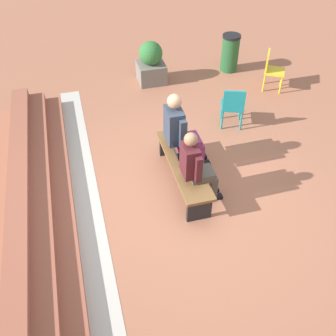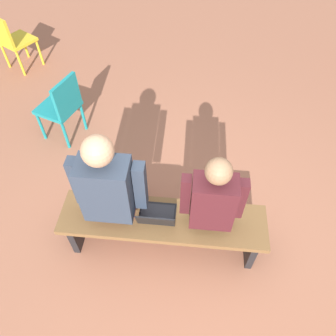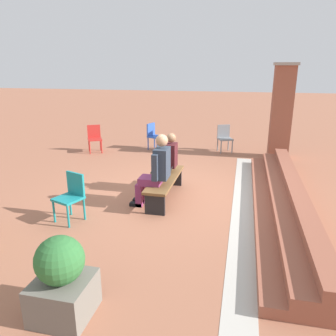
# 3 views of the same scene
# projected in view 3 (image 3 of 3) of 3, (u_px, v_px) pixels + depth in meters

# --- Properties ---
(ground_plane) EXTENTS (60.00, 60.00, 0.00)m
(ground_plane) POSITION_uv_depth(u_px,v_px,m) (174.00, 195.00, 6.91)
(ground_plane) COLOR #9E6047
(concrete_strip) EXTENTS (6.89, 0.40, 0.01)m
(concrete_strip) POSITION_uv_depth(u_px,v_px,m) (243.00, 205.00, 6.41)
(concrete_strip) COLOR #B7B2A8
(concrete_strip) RESTS_ON ground
(brick_steps) EXTENTS (6.09, 0.90, 0.45)m
(brick_steps) POSITION_uv_depth(u_px,v_px,m) (284.00, 200.00, 6.20)
(brick_steps) COLOR #93513D
(brick_steps) RESTS_ON ground
(brick_pillar_left_of_steps) EXTENTS (0.64, 0.64, 2.70)m
(brick_pillar_left_of_steps) POSITION_uv_depth(u_px,v_px,m) (281.00, 111.00, 9.38)
(brick_pillar_left_of_steps) COLOR #93513D
(brick_pillar_left_of_steps) RESTS_ON ground
(bench) EXTENTS (1.80, 0.44, 0.45)m
(bench) POSITION_uv_depth(u_px,v_px,m) (165.00, 182.00, 6.65)
(bench) COLOR brown
(bench) RESTS_ON ground
(person_student) EXTENTS (0.51, 0.64, 1.29)m
(person_student) POSITION_uv_depth(u_px,v_px,m) (167.00, 160.00, 6.93)
(person_student) COLOR #4C473D
(person_student) RESTS_ON ground
(person_adult) EXTENTS (0.59, 0.74, 1.42)m
(person_adult) POSITION_uv_depth(u_px,v_px,m) (156.00, 169.00, 6.15)
(person_adult) COLOR #7F2D5B
(person_adult) RESTS_ON ground
(laptop) EXTENTS (0.32, 0.29, 0.21)m
(laptop) POSITION_uv_depth(u_px,v_px,m) (165.00, 176.00, 6.56)
(laptop) COLOR black
(laptop) RESTS_ON bench
(plastic_chair_far_right) EXTENTS (0.54, 0.54, 0.84)m
(plastic_chair_far_right) POSITION_uv_depth(u_px,v_px,m) (71.00, 194.00, 5.68)
(plastic_chair_far_right) COLOR teal
(plastic_chair_far_right) RESTS_ON ground
(plastic_chair_by_pillar) EXTENTS (0.57, 0.57, 0.84)m
(plastic_chair_by_pillar) POSITION_uv_depth(u_px,v_px,m) (94.00, 137.00, 10.28)
(plastic_chair_by_pillar) COLOR red
(plastic_chair_by_pillar) RESTS_ON ground
(plastic_chair_near_bench_right) EXTENTS (0.54, 0.54, 0.84)m
(plastic_chair_near_bench_right) POSITION_uv_depth(u_px,v_px,m) (154.00, 135.00, 10.62)
(plastic_chair_near_bench_right) COLOR #2D56B7
(plastic_chair_near_bench_right) RESTS_ON ground
(plastic_chair_mid_courtyard) EXTENTS (0.55, 0.55, 0.84)m
(plastic_chair_mid_courtyard) POSITION_uv_depth(u_px,v_px,m) (224.00, 137.00, 10.32)
(plastic_chair_mid_courtyard) COLOR gray
(plastic_chair_mid_courtyard) RESTS_ON ground
(planter) EXTENTS (0.60, 0.60, 0.94)m
(planter) POSITION_uv_depth(u_px,v_px,m) (62.00, 280.00, 3.46)
(planter) COLOR #6B665B
(planter) RESTS_ON ground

